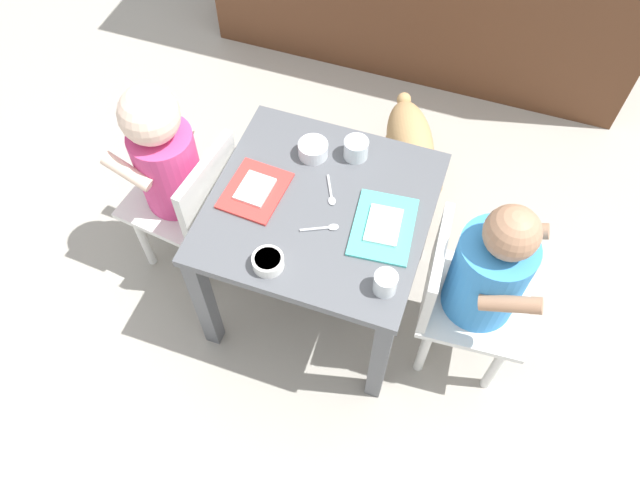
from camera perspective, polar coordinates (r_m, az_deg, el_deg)
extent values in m
plane|color=#9E998E|center=(2.00, 0.00, -4.89)|extent=(7.00, 7.00, 0.00)
cube|color=#515459|center=(1.60, 0.00, 3.04)|extent=(0.57, 0.56, 0.03)
cube|color=#515459|center=(1.75, -10.65, -5.67)|extent=(0.04, 0.04, 0.45)
cube|color=#515459|center=(1.66, 5.54, -10.89)|extent=(0.04, 0.04, 0.45)
cube|color=#515459|center=(1.99, -4.56, 6.39)|extent=(0.04, 0.04, 0.45)
cube|color=#515459|center=(1.91, 9.72, 2.44)|extent=(0.04, 0.04, 0.45)
cube|color=silver|center=(1.89, -12.96, 3.74)|extent=(0.31, 0.31, 0.02)
cube|color=silver|center=(1.74, -10.25, 4.64)|extent=(0.06, 0.27, 0.22)
cylinder|color=#D83F7F|center=(1.78, -13.82, 6.46)|extent=(0.18, 0.18, 0.26)
sphere|color=beige|center=(1.64, -15.55, 11.08)|extent=(0.16, 0.16, 0.16)
cylinder|color=silver|center=(2.10, -12.96, 4.25)|extent=(0.03, 0.03, 0.28)
cylinder|color=silver|center=(2.02, -16.05, 0.16)|extent=(0.03, 0.03, 0.28)
cylinder|color=silver|center=(2.01, -8.29, 2.30)|extent=(0.03, 0.03, 0.28)
cylinder|color=silver|center=(1.93, -11.33, -2.05)|extent=(0.03, 0.03, 0.28)
cylinder|color=beige|center=(1.81, -13.78, 10.48)|extent=(0.15, 0.06, 0.09)
cylinder|color=beige|center=(1.72, -17.41, 6.06)|extent=(0.15, 0.06, 0.09)
cube|color=silver|center=(1.71, 14.19, -5.61)|extent=(0.30, 0.30, 0.02)
cube|color=silver|center=(1.60, 10.61, -2.64)|extent=(0.04, 0.27, 0.22)
cylinder|color=#388CD8|center=(1.59, 15.26, -3.19)|extent=(0.19, 0.19, 0.27)
sphere|color=#A87A5B|center=(1.43, 17.36, 0.63)|extent=(0.13, 0.13, 0.13)
cylinder|color=silver|center=(1.81, 15.93, -11.18)|extent=(0.03, 0.03, 0.28)
cylinder|color=silver|center=(1.90, 16.61, -5.72)|extent=(0.03, 0.03, 0.28)
cylinder|color=silver|center=(1.79, 9.62, -9.86)|extent=(0.03, 0.03, 0.28)
cylinder|color=silver|center=(1.88, 10.69, -4.42)|extent=(0.03, 0.03, 0.28)
cylinder|color=#A87A5B|center=(1.48, 17.20, -5.68)|extent=(0.15, 0.05, 0.09)
cylinder|color=#A87A5B|center=(1.60, 17.94, 0.80)|extent=(0.15, 0.05, 0.09)
ellipsoid|color=tan|center=(2.13, 8.32, 8.84)|extent=(0.28, 0.39, 0.18)
sphere|color=tan|center=(1.97, 9.36, 5.19)|extent=(0.13, 0.13, 0.13)
sphere|color=black|center=(1.94, 9.56, 4.01)|extent=(0.06, 0.06, 0.06)
torus|color=green|center=(2.00, 9.15, 5.78)|extent=(0.12, 0.07, 0.11)
sphere|color=tan|center=(2.22, 7.78, 12.76)|extent=(0.05, 0.05, 0.05)
cylinder|color=tan|center=(2.16, 7.08, 4.45)|extent=(0.04, 0.04, 0.12)
cylinder|color=tan|center=(2.18, 9.46, 4.55)|extent=(0.04, 0.04, 0.12)
cylinder|color=tan|center=(2.29, 6.41, 8.41)|extent=(0.04, 0.04, 0.12)
cylinder|color=tan|center=(2.30, 8.68, 8.48)|extent=(0.04, 0.04, 0.12)
cube|color=red|center=(1.62, -6.03, 4.57)|extent=(0.16, 0.19, 0.01)
cube|color=white|center=(1.62, -6.05, 4.74)|extent=(0.09, 0.10, 0.01)
cube|color=#4CC6BC|center=(1.55, 5.88, 1.21)|extent=(0.17, 0.22, 0.01)
cube|color=white|center=(1.55, 5.91, 1.38)|extent=(0.09, 0.12, 0.01)
cylinder|color=white|center=(1.44, 6.06, -3.97)|extent=(0.06, 0.06, 0.06)
cylinder|color=silver|center=(1.45, 6.03, -4.17)|extent=(0.05, 0.05, 0.04)
cylinder|color=white|center=(1.68, 3.35, 8.43)|extent=(0.07, 0.07, 0.06)
cylinder|color=silver|center=(1.69, 3.33, 8.07)|extent=(0.06, 0.06, 0.02)
cylinder|color=white|center=(1.48, -4.83, -2.02)|extent=(0.08, 0.08, 0.03)
cylinder|color=#B26633|center=(1.47, -4.87, -1.75)|extent=(0.06, 0.06, 0.01)
cylinder|color=white|center=(1.68, -0.64, 8.38)|extent=(0.08, 0.08, 0.04)
cylinder|color=#D84C33|center=(1.67, -0.65, 8.79)|extent=(0.07, 0.07, 0.01)
cylinder|color=silver|center=(1.54, -0.50, 1.04)|extent=(0.07, 0.04, 0.01)
ellipsoid|color=silver|center=(1.55, 1.25, 1.21)|extent=(0.03, 0.03, 0.01)
cylinder|color=silver|center=(1.62, 0.89, 4.98)|extent=(0.04, 0.07, 0.01)
ellipsoid|color=silver|center=(1.59, 1.11, 3.65)|extent=(0.03, 0.03, 0.01)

